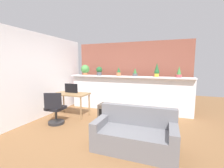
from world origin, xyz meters
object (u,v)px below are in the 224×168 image
(tv_monitor, at_px, (71,88))
(side_cube_shelf, at_px, (106,112))
(potted_plant_3, at_px, (135,73))
(office_chair, at_px, (55,111))
(couch, at_px, (135,135))
(potted_plant_1, at_px, (99,71))
(potted_plant_2, at_px, (119,72))
(potted_plant_0, at_px, (85,69))
(potted_plant_4, at_px, (157,70))
(potted_plant_5, at_px, (179,73))
(desk, at_px, (71,96))

(tv_monitor, distance_m, side_cube_shelf, 1.41)
(potted_plant_3, xyz_separation_m, office_chair, (-1.82, -1.88, -0.99))
(couch, bearing_deg, potted_plant_1, 128.67)
(potted_plant_2, distance_m, potted_plant_3, 0.57)
(potted_plant_0, height_order, couch, potted_plant_0)
(potted_plant_4, bearing_deg, tv_monitor, -157.96)
(potted_plant_1, distance_m, potted_plant_2, 0.75)
(potted_plant_4, xyz_separation_m, side_cube_shelf, (-1.33, -1.09, -1.22))
(potted_plant_1, bearing_deg, tv_monitor, -118.81)
(potted_plant_4, bearing_deg, potted_plant_1, -178.46)
(potted_plant_1, height_order, couch, potted_plant_1)
(potted_plant_5, xyz_separation_m, office_chair, (-3.19, -1.84, -1.02))
(potted_plant_0, xyz_separation_m, couch, (2.43, -2.32, -1.19))
(potted_plant_1, height_order, tv_monitor, potted_plant_1)
(potted_plant_5, relative_size, office_chair, 0.38)
(potted_plant_0, distance_m, potted_plant_2, 1.37)
(desk, distance_m, couch, 2.63)
(tv_monitor, bearing_deg, potted_plant_2, 37.39)
(office_chair, bearing_deg, side_cube_shelf, 33.05)
(tv_monitor, relative_size, couch, 0.30)
(desk, bearing_deg, office_chair, -90.61)
(potted_plant_1, xyz_separation_m, potted_plant_5, (2.69, 0.02, -0.02))
(potted_plant_1, height_order, office_chair, potted_plant_1)
(potted_plant_0, xyz_separation_m, potted_plant_1, (0.62, -0.05, -0.04))
(potted_plant_0, bearing_deg, potted_plant_2, -2.03)
(potted_plant_5, height_order, desk, potted_plant_5)
(potted_plant_2, relative_size, potted_plant_4, 0.69)
(potted_plant_1, distance_m, side_cube_shelf, 1.72)
(potted_plant_4, height_order, desk, potted_plant_4)
(potted_plant_2, bearing_deg, potted_plant_5, 0.65)
(potted_plant_1, bearing_deg, couch, -51.33)
(side_cube_shelf, bearing_deg, potted_plant_2, 87.31)
(potted_plant_0, bearing_deg, tv_monitor, -85.94)
(potted_plant_0, height_order, potted_plant_5, potted_plant_0)
(potted_plant_3, height_order, potted_plant_5, potted_plant_5)
(potted_plant_2, distance_m, office_chair, 2.43)
(tv_monitor, height_order, office_chair, tv_monitor)
(desk, bearing_deg, potted_plant_3, 32.02)
(potted_plant_1, bearing_deg, side_cube_shelf, -55.90)
(tv_monitor, bearing_deg, office_chair, -86.87)
(desk, bearing_deg, tv_monitor, 123.75)
(potted_plant_2, relative_size, potted_plant_3, 1.12)
(potted_plant_1, height_order, potted_plant_3, potted_plant_1)
(potted_plant_0, xyz_separation_m, side_cube_shelf, (1.32, -1.09, -1.22))
(potted_plant_1, bearing_deg, office_chair, -105.30)
(side_cube_shelf, bearing_deg, desk, -178.58)
(potted_plant_0, relative_size, office_chair, 0.43)
(potted_plant_5, relative_size, desk, 0.31)
(tv_monitor, bearing_deg, potted_plant_5, 17.37)
(desk, xyz_separation_m, couch, (2.31, -1.20, -0.38))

